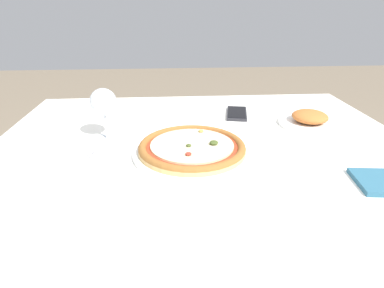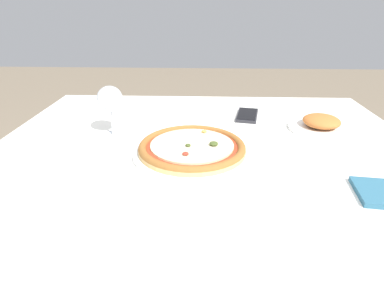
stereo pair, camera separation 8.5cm
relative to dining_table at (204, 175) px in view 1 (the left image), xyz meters
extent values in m
cube|color=brown|center=(0.00, 0.00, 0.06)|extent=(1.12, 0.98, 0.04)
cube|color=white|center=(0.00, 0.00, 0.08)|extent=(1.22, 1.08, 0.01)
cylinder|color=brown|center=(-0.50, 0.43, -0.30)|extent=(0.06, 0.06, 0.69)
cylinder|color=brown|center=(0.50, 0.43, -0.30)|extent=(0.06, 0.06, 0.69)
cylinder|color=white|center=(-0.04, -0.03, 0.09)|extent=(0.32, 0.32, 0.01)
cylinder|color=#E0B26B|center=(-0.04, -0.03, 0.10)|extent=(0.29, 0.29, 0.01)
torus|color=#935B28|center=(-0.04, -0.03, 0.11)|extent=(0.29, 0.29, 0.02)
cylinder|color=#BC381E|center=(-0.04, -0.03, 0.11)|extent=(0.24, 0.24, 0.00)
cylinder|color=beige|center=(-0.04, -0.03, 0.11)|extent=(0.22, 0.22, 0.00)
ellipsoid|color=#425123|center=(-0.05, -0.04, 0.12)|extent=(0.01, 0.01, 0.01)
ellipsoid|color=#A83323|center=(-0.05, -0.10, 0.12)|extent=(0.02, 0.02, 0.01)
ellipsoid|color=#BC9342|center=(-0.01, 0.05, 0.12)|extent=(0.01, 0.01, 0.01)
ellipsoid|color=#425123|center=(0.02, -0.04, 0.12)|extent=(0.02, 0.02, 0.01)
cube|color=silver|center=(-0.33, -0.11, 0.09)|extent=(0.03, 0.11, 0.00)
cube|color=silver|center=(-0.32, -0.05, 0.09)|extent=(0.03, 0.02, 0.00)
cube|color=silver|center=(-0.32, -0.02, 0.09)|extent=(0.01, 0.05, 0.00)
cube|color=silver|center=(-0.32, -0.02, 0.09)|extent=(0.01, 0.05, 0.00)
cube|color=silver|center=(-0.31, -0.02, 0.09)|extent=(0.01, 0.05, 0.00)
cube|color=silver|center=(-0.30, -0.02, 0.09)|extent=(0.01, 0.05, 0.00)
cylinder|color=silver|center=(-0.28, 0.09, 0.09)|extent=(0.07, 0.07, 0.00)
cylinder|color=silver|center=(-0.28, 0.09, 0.13)|extent=(0.01, 0.01, 0.08)
sphere|color=silver|center=(-0.28, 0.09, 0.20)|extent=(0.08, 0.08, 0.08)
cube|color=#232328|center=(0.15, 0.28, 0.09)|extent=(0.10, 0.15, 0.01)
cube|color=black|center=(0.15, 0.28, 0.09)|extent=(0.09, 0.14, 0.00)
cylinder|color=white|center=(0.37, 0.17, 0.09)|extent=(0.20, 0.20, 0.01)
ellipsoid|color=#BC662D|center=(0.37, 0.17, 0.11)|extent=(0.12, 0.12, 0.04)
camera|label=1|loc=(-0.09, -0.80, 0.46)|focal=30.00mm
camera|label=2|loc=(-0.01, -0.81, 0.46)|focal=30.00mm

